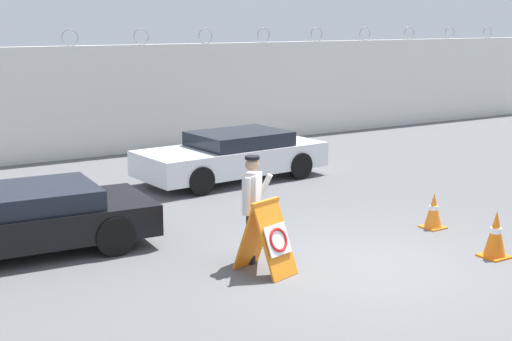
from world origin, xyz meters
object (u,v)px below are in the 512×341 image
at_px(barricade_sign, 268,237).
at_px(traffic_cone_near, 434,211).
at_px(security_guard, 252,204).
at_px(parked_car_front_coupe, 21,219).
at_px(traffic_cone_far, 496,234).
at_px(parked_car_rear_sedan, 233,155).

relative_size(barricade_sign, traffic_cone_near, 1.71).
relative_size(security_guard, parked_car_front_coupe, 0.39).
bearing_deg(security_guard, traffic_cone_near, -46.25).
relative_size(traffic_cone_far, parked_car_front_coupe, 0.18).
distance_m(barricade_sign, traffic_cone_near, 3.93).
relative_size(security_guard, traffic_cone_far, 2.20).
relative_size(traffic_cone_near, parked_car_front_coupe, 0.15).
distance_m(barricade_sign, security_guard, 0.67).
xyz_separation_m(traffic_cone_near, parked_car_rear_sedan, (-1.11, 5.51, 0.27)).
distance_m(security_guard, parked_car_front_coupe, 3.87).
xyz_separation_m(security_guard, traffic_cone_near, (3.84, -0.15, -0.62)).
height_order(barricade_sign, traffic_cone_near, barricade_sign).
height_order(security_guard, traffic_cone_near, security_guard).
xyz_separation_m(traffic_cone_far, parked_car_rear_sedan, (-0.74, 7.23, 0.21)).
bearing_deg(barricade_sign, parked_car_front_coupe, 118.58).
relative_size(traffic_cone_far, parked_car_rear_sedan, 0.17).
bearing_deg(parked_car_rear_sedan, barricade_sign, 60.45).
bearing_deg(parked_car_rear_sedan, traffic_cone_far, 91.64).
distance_m(traffic_cone_near, traffic_cone_far, 1.77).
xyz_separation_m(security_guard, parked_car_rear_sedan, (2.73, 5.36, -0.36)).
xyz_separation_m(barricade_sign, traffic_cone_near, (3.90, 0.39, -0.23)).
relative_size(security_guard, parked_car_rear_sedan, 0.37).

